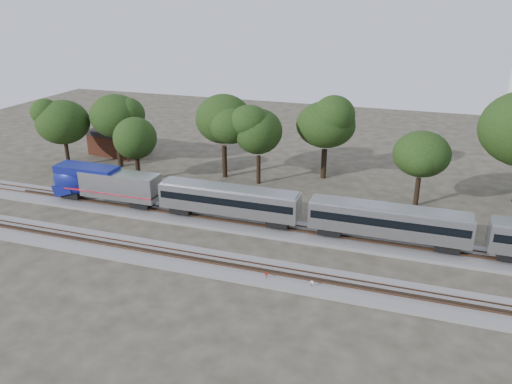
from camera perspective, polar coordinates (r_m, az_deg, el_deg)
ground at (r=55.47m, az=-2.86°, el=-6.47°), size 160.00×160.00×0.00m
track_far at (r=60.40m, az=-0.80°, el=-3.77°), size 160.00×5.00×0.73m
track_near at (r=52.14m, az=-4.47°, el=-8.22°), size 160.00×5.00×0.73m
train at (r=56.82m, az=24.47°, el=-4.23°), size 108.88×3.11×4.58m
switch_stand_red at (r=49.15m, az=1.20°, el=-9.57°), size 0.32×0.06×1.00m
switch_stand_white at (r=48.14m, az=6.40°, el=-10.42°), size 0.33×0.07×1.03m
switch_lever at (r=49.23m, az=-0.34°, el=-10.18°), size 0.53×0.35×0.30m
brick_building at (r=91.10m, az=-15.42°, el=5.60°), size 9.93×7.73×4.33m
tree_0 at (r=85.24m, az=-21.22°, el=7.45°), size 7.50×7.50×10.57m
tree_1 at (r=82.31m, az=-15.74°, el=8.35°), size 8.50×8.50×11.98m
tree_2 at (r=75.20m, az=-13.66°, el=5.98°), size 6.75×6.75×9.52m
tree_3 at (r=74.53m, az=-3.72°, el=8.32°), size 9.18×9.18×12.95m
tree_4 at (r=71.84m, az=0.30°, el=6.91°), size 8.02×8.02×11.31m
tree_5 at (r=74.83m, az=7.98°, el=7.62°), size 8.43×8.43×11.88m
tree_6 at (r=67.24m, az=18.41°, el=4.12°), size 7.29×7.29×10.28m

